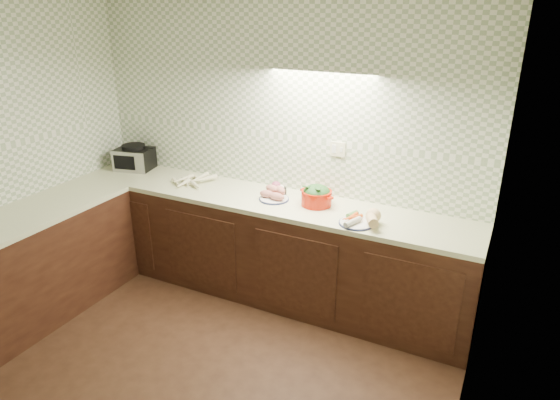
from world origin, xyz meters
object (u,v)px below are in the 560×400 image
at_px(sweet_potato_plate, 274,195).
at_px(dutch_oven, 317,195).
at_px(parsnip_pile, 192,180).
at_px(veg_plate, 364,218).
at_px(toaster_oven, 134,158).
at_px(onion_bowl, 277,190).

height_order(sweet_potato_plate, dutch_oven, dutch_oven).
bearing_deg(parsnip_pile, sweet_potato_plate, -1.37).
relative_size(sweet_potato_plate, veg_plate, 0.75).
bearing_deg(sweet_potato_plate, dutch_oven, 6.94).
distance_m(sweet_potato_plate, dutch_oven, 0.37).
bearing_deg(toaster_oven, sweet_potato_plate, -16.47).
xyz_separation_m(dutch_oven, veg_plate, (0.46, -0.18, -0.04)).
bearing_deg(toaster_oven, parsnip_pile, -19.40).
relative_size(parsnip_pile, dutch_oven, 1.06).
height_order(dutch_oven, veg_plate, dutch_oven).
bearing_deg(veg_plate, toaster_oven, 174.20).
height_order(toaster_oven, veg_plate, toaster_oven).
bearing_deg(sweet_potato_plate, toaster_oven, 176.07).
bearing_deg(dutch_oven, sweet_potato_plate, -155.08).
xyz_separation_m(toaster_oven, dutch_oven, (1.96, -0.07, -0.03)).
relative_size(onion_bowl, veg_plate, 0.46).
bearing_deg(onion_bowl, dutch_oven, -9.96).
height_order(toaster_oven, sweet_potato_plate, toaster_oven).
height_order(onion_bowl, veg_plate, veg_plate).
distance_m(toaster_oven, dutch_oven, 1.96).
bearing_deg(veg_plate, onion_bowl, 163.73).
bearing_deg(onion_bowl, sweet_potato_plate, -75.00).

